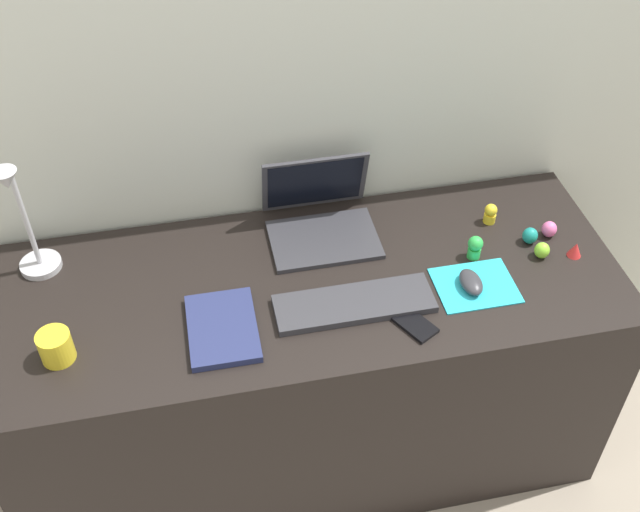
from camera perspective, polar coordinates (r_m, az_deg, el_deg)
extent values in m
plane|color=gray|center=(2.62, -0.63, -13.46)|extent=(6.00, 6.00, 0.00)
cube|color=beige|center=(2.27, -2.59, 5.56)|extent=(2.88, 0.05, 1.61)
cube|color=black|center=(2.33, -0.70, -8.42)|extent=(1.68, 0.64, 0.74)
cube|color=#333338|center=(2.16, 0.30, 1.21)|extent=(0.30, 0.21, 0.01)
cube|color=#333338|center=(2.19, -0.40, 5.46)|extent=(0.30, 0.06, 0.20)
cube|color=black|center=(2.19, -0.37, 5.40)|extent=(0.27, 0.05, 0.17)
cube|color=#333338|center=(1.98, 2.54, -3.54)|extent=(0.41, 0.13, 0.02)
cube|color=#28B7CC|center=(2.08, 11.37, -2.15)|extent=(0.21, 0.17, 0.00)
ellipsoid|color=#333338|center=(2.06, 11.07, -1.90)|extent=(0.06, 0.10, 0.03)
cube|color=black|center=(1.96, 6.82, -4.89)|extent=(0.12, 0.14, 0.01)
cylinder|color=#B7B7BC|center=(2.22, -19.89, -0.61)|extent=(0.11, 0.11, 0.02)
cylinder|color=#B7B7BC|center=(2.12, -20.89, 2.51)|extent=(0.01, 0.01, 0.30)
cylinder|color=#B7B7BC|center=(2.00, -22.04, 5.48)|extent=(0.01, 0.09, 0.06)
cone|color=#B7B7BC|center=(1.98, -22.17, 5.22)|extent=(0.06, 0.06, 0.05)
cube|color=navy|center=(1.94, -7.21, -5.30)|extent=(0.17, 0.24, 0.02)
cylinder|color=yellow|center=(1.95, -18.91, -6.35)|extent=(0.08, 0.08, 0.08)
ellipsoid|color=pink|center=(2.26, 16.55, 1.91)|extent=(0.04, 0.04, 0.05)
cone|color=red|center=(2.22, 18.31, 0.46)|extent=(0.04, 0.04, 0.04)
ellipsoid|color=#8CDB33|center=(2.19, 16.05, 0.41)|extent=(0.04, 0.04, 0.05)
ellipsoid|color=teal|center=(2.23, 15.23, 1.46)|extent=(0.04, 0.04, 0.05)
cylinder|color=yellow|center=(2.28, 12.39, 2.76)|extent=(0.03, 0.03, 0.03)
sphere|color=yellow|center=(2.26, 12.50, 3.33)|extent=(0.04, 0.04, 0.04)
cylinder|color=green|center=(2.15, 11.28, 0.25)|extent=(0.04, 0.04, 0.03)
sphere|color=green|center=(2.13, 11.40, 0.91)|extent=(0.04, 0.04, 0.04)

